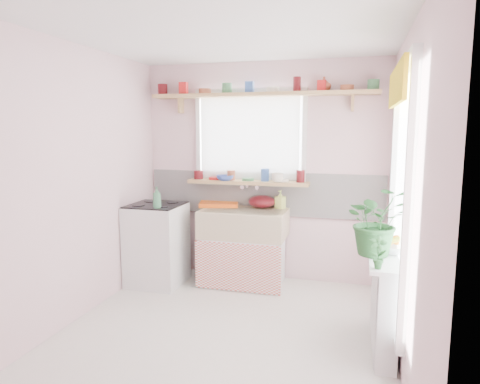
# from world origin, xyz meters

# --- Properties ---
(room) EXTENTS (3.20, 3.20, 3.20)m
(room) POSITION_xyz_m (0.66, 0.86, 1.37)
(room) COLOR silver
(room) RESTS_ON ground
(sink_unit) EXTENTS (0.95, 0.65, 1.11)m
(sink_unit) POSITION_xyz_m (-0.15, 1.29, 0.43)
(sink_unit) COLOR white
(sink_unit) RESTS_ON ground
(cooker) EXTENTS (0.58, 0.58, 0.93)m
(cooker) POSITION_xyz_m (-1.10, 1.05, 0.46)
(cooker) COLOR white
(cooker) RESTS_ON ground
(radiator_ledge) EXTENTS (0.22, 0.95, 0.78)m
(radiator_ledge) POSITION_xyz_m (1.30, 0.20, 0.40)
(radiator_ledge) COLOR white
(radiator_ledge) RESTS_ON ground
(windowsill) EXTENTS (1.40, 0.22, 0.04)m
(windowsill) POSITION_xyz_m (-0.15, 1.48, 1.14)
(windowsill) COLOR tan
(windowsill) RESTS_ON room
(pine_shelf) EXTENTS (2.52, 0.24, 0.04)m
(pine_shelf) POSITION_xyz_m (0.00, 1.47, 2.12)
(pine_shelf) COLOR tan
(pine_shelf) RESTS_ON room
(shelf_crockery) EXTENTS (2.47, 0.11, 0.12)m
(shelf_crockery) POSITION_xyz_m (-0.02, 1.47, 2.19)
(shelf_crockery) COLOR #590F14
(shelf_crockery) RESTS_ON pine_shelf
(sill_crockery) EXTENTS (1.35, 0.11, 0.12)m
(sill_crockery) POSITION_xyz_m (-0.17, 1.48, 1.22)
(sill_crockery) COLOR #590F14
(sill_crockery) RESTS_ON windowsill
(dish_tray) EXTENTS (0.52, 0.44, 0.04)m
(dish_tray) POSITION_xyz_m (-0.51, 1.50, 0.87)
(dish_tray) COLOR orange
(dish_tray) RESTS_ON sink_unit
(colander) EXTENTS (0.41, 0.41, 0.14)m
(colander) POSITION_xyz_m (0.01, 1.50, 0.92)
(colander) COLOR #520E14
(colander) RESTS_ON sink_unit
(jade_plant) EXTENTS (0.60, 0.55, 0.54)m
(jade_plant) POSITION_xyz_m (1.21, 0.15, 1.05)
(jade_plant) COLOR #245A28
(jade_plant) RESTS_ON radiator_ledge
(fruit_bowl) EXTENTS (0.37, 0.37, 0.08)m
(fruit_bowl) POSITION_xyz_m (1.31, 0.25, 0.81)
(fruit_bowl) COLOR silver
(fruit_bowl) RESTS_ON radiator_ledge
(herb_pot) EXTENTS (0.13, 0.10, 0.23)m
(herb_pot) POSITION_xyz_m (1.21, -0.20, 0.89)
(herb_pot) COLOR #29682E
(herb_pot) RESTS_ON radiator_ledge
(soap_bottle_sink) EXTENTS (0.12, 0.12, 0.21)m
(soap_bottle_sink) POSITION_xyz_m (0.22, 1.50, 0.95)
(soap_bottle_sink) COLOR #DCF26B
(soap_bottle_sink) RESTS_ON sink_unit
(sill_cup) EXTENTS (0.17, 0.17, 0.10)m
(sill_cup) POSITION_xyz_m (0.20, 1.42, 1.21)
(sill_cup) COLOR white
(sill_cup) RESTS_ON windowsill
(sill_bowl) EXTENTS (0.23, 0.23, 0.06)m
(sill_bowl) POSITION_xyz_m (-0.41, 1.42, 1.19)
(sill_bowl) COLOR #3450AB
(sill_bowl) RESTS_ON windowsill
(shelf_vase) EXTENTS (0.16, 0.16, 0.16)m
(shelf_vase) POSITION_xyz_m (0.68, 1.53, 2.22)
(shelf_vase) COLOR #A84C33
(shelf_vase) RESTS_ON pine_shelf
(cooker_bottle) EXTENTS (0.10, 0.10, 0.23)m
(cooker_bottle) POSITION_xyz_m (-0.97, 0.83, 1.03)
(cooker_bottle) COLOR #418359
(cooker_bottle) RESTS_ON cooker
(fruit) EXTENTS (0.20, 0.14, 0.10)m
(fruit) POSITION_xyz_m (1.32, 0.25, 0.87)
(fruit) COLOR orange
(fruit) RESTS_ON fruit_bowl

